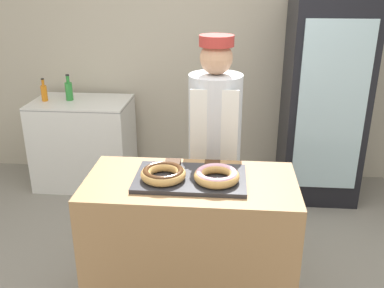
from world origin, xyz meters
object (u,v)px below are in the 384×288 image
Objects in this scene: brownie_back_left at (173,164)px; chest_freezer at (84,142)px; bottle_green at (69,90)px; brownie_back_right at (212,165)px; donut_chocolate_glaze at (163,173)px; beverage_fridge at (323,102)px; baker_person at (214,149)px; bottle_orange at (44,92)px; serving_tray at (190,178)px; donut_light_glaze at (217,175)px.

chest_freezer is at bearing 124.65° from brownie_back_left.
bottle_green is (-1.22, 1.62, 0.00)m from brownie_back_left.
donut_chocolate_glaze is at bearing -147.23° from brownie_back_right.
baker_person is at bearing -130.78° from beverage_fridge.
donut_chocolate_glaze is 0.27× the size of chest_freezer.
bottle_orange is at bearing -167.74° from bottle_green.
bottle_orange reaches higher than donut_chocolate_glaze.
serving_tray is 6.83× the size of brownie_back_right.
donut_light_glaze is 2.44m from bottle_orange.
bottle_orange reaches higher than donut_light_glaze.
beverage_fridge reaches higher than brownie_back_right.
donut_chocolate_glaze is at bearing -50.92° from bottle_orange.
donut_chocolate_glaze is at bearing -100.02° from brownie_back_left.
donut_chocolate_glaze is at bearing -111.32° from baker_person.
baker_person is at bearing -38.02° from bottle_green.
bottle_green is (-0.11, 0.02, 0.53)m from chest_freezer.
donut_light_glaze is (0.29, 0.00, 0.00)m from donut_chocolate_glaze.
beverage_fridge is (0.92, 1.77, -0.07)m from donut_light_glaze.
brownie_back_left reaches higher than chest_freezer.
beverage_fridge reaches higher than bottle_green.
bottle_orange is (-1.71, 1.74, -0.03)m from donut_light_glaze.
donut_chocolate_glaze is 2.15m from chest_freezer.
serving_tray is 2.47× the size of bottle_green.
bottle_green is at bearing 170.00° from chest_freezer.
chest_freezer is at bearing -10.00° from bottle_green.
brownie_back_right is (0.26, 0.17, -0.02)m from donut_chocolate_glaze.
baker_person is 0.90× the size of beverage_fridge.
brownie_back_right is at bearing 47.80° from serving_tray.
beverage_fridge is (0.95, 1.60, -0.05)m from brownie_back_right.
donut_light_glaze is at bearing -79.98° from brownie_back_right.
bottle_orange is (-0.23, -0.05, -0.01)m from bottle_green.
brownie_back_right is at bearing -43.14° from bottle_orange.
donut_light_glaze is 2.31m from chest_freezer.
donut_light_glaze reaches higher than chest_freezer.
beverage_fridge is at bearing -0.17° from chest_freezer.
donut_light_glaze reaches higher than serving_tray.
brownie_back_right is 0.06× the size of baker_person.
brownie_back_left is 0.10× the size of chest_freezer.
donut_light_glaze is 0.67m from baker_person.
bottle_green is (-1.48, 1.79, -0.02)m from donut_light_glaze.
donut_light_glaze is at bearing -45.56° from bottle_orange.
beverage_fridge is 1.97× the size of chest_freezer.
beverage_fridge is 2.63m from bottle_orange.
baker_person is 1.79m from chest_freezer.
chest_freezer is at bearing 129.92° from brownie_back_right.
brownie_back_left is (-0.12, 0.13, 0.03)m from serving_tray.
bottle_green reaches higher than donut_chocolate_glaze.
donut_light_glaze is at bearing -86.95° from baker_person.
beverage_fridge is at bearing 58.33° from serving_tray.
serving_tray is 2.31m from bottle_orange.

